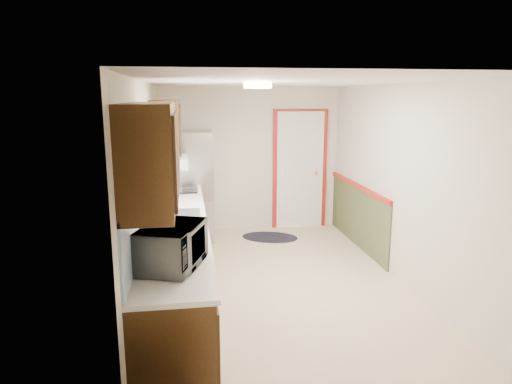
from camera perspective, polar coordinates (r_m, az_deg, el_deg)
name	(u,v)px	position (r m, az deg, el deg)	size (l,w,h in m)	color
room_shell	(280,188)	(5.29, 3.08, 0.44)	(3.20, 5.20, 2.52)	beige
kitchen_run	(173,233)	(4.99, -10.35, -5.04)	(0.63, 4.00, 2.20)	#321D0B
back_wall_trim	(312,179)	(7.69, 6.96, 1.62)	(1.12, 2.30, 2.08)	maroon
ceiling_fixture	(258,85)	(4.93, 0.21, 13.20)	(0.30, 0.30, 0.06)	#FFD88C
microwave	(171,242)	(3.60, -10.52, -6.15)	(0.60, 0.33, 0.41)	white
refrigerator	(190,186)	(7.25, -8.20, 0.75)	(0.73, 0.73, 1.72)	#B7B7BC
rug	(270,237)	(7.44, 1.75, -5.67)	(0.90, 0.58, 0.01)	black
cooktop	(179,189)	(6.60, -9.63, 0.39)	(0.52, 0.63, 0.02)	black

